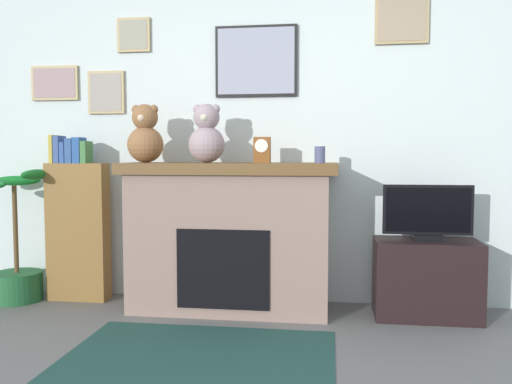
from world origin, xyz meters
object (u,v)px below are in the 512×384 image
Objects in this scene: fireplace at (230,236)px; teddy_bear_tan at (207,136)px; teddy_bear_brown at (145,136)px; bookshelf at (78,225)px; mantel_clock at (262,150)px; television at (428,214)px; tv_stand at (426,279)px; candle_jar at (320,155)px; potted_plant at (17,264)px.

teddy_bear_tan is (-0.17, -0.02, 0.73)m from fireplace.
fireplace is 0.97m from teddy_bear_brown.
mantel_clock is at bearing -4.03° from bookshelf.
television is at bearing 0.05° from teddy_bear_brown.
candle_jar is at bearing -179.78° from tv_stand.
fireplace is 1.43m from tv_stand.
bookshelf is 10.95× the size of candle_jar.
candle_jar is at bearing -179.89° from television.
tv_stand is 1.87m from teddy_bear_tan.
mantel_clock is at bearing -0.10° from teddy_bear_tan.
television is 1.25m from mantel_clock.
teddy_bear_brown reaches higher than candle_jar.
tv_stand is at bearing 0.22° from candle_jar.
bookshelf is (-1.24, 0.09, 0.04)m from fireplace.
television is (2.64, -0.10, 0.15)m from bookshelf.
teddy_bear_tan is (1.07, -0.10, 0.69)m from bookshelf.
candle_jar is at bearing -1.55° from fireplace.
potted_plant is 1.82m from teddy_bear_tan.
bookshelf is at bearing 177.83° from tv_stand.
bookshelf is 2.65m from television.
tv_stand is 3.84× the size of mantel_clock.
teddy_bear_tan reaches higher than television.
bookshelf reaches higher than mantel_clock.
candle_jar reaches higher than tv_stand.
fireplace is 3.60× the size of teddy_bear_brown.
teddy_bear_brown reaches higher than potted_plant.
teddy_bear_tan is at bearing 0.00° from teddy_bear_brown.
potted_plant is at bearing 179.98° from mantel_clock.
television is 1.41× the size of teddy_bear_brown.
candle_jar is 0.42m from mantel_clock.
television is at bearing -0.67° from fireplace.
candle_jar reaches higher than potted_plant.
tv_stand is at bearing 0.10° from teddy_bear_brown.
candle_jar is at bearing 0.01° from potted_plant.
potted_plant is at bearing 180.00° from teddy_bear_tan.
mantel_clock is (-1.16, -0.00, 0.91)m from tv_stand.
bookshelf is at bearing 170.26° from teddy_bear_brown.
bookshelf is 0.92m from teddy_bear_brown.
tv_stand is 1.15m from candle_jar.
fireplace is 13.14× the size of candle_jar.
teddy_bear_brown is (0.60, -0.10, 0.69)m from bookshelf.
teddy_bear_tan is at bearing -179.93° from television.
potted_plant is (-0.46, -0.10, -0.30)m from bookshelf.
mantel_clock is 0.42m from teddy_bear_tan.
candle_jar is 0.83m from teddy_bear_tan.
teddy_bear_brown is at bearing -178.36° from fireplace.
candle_jar is at bearing -3.11° from bookshelf.
fireplace is at bearing 6.12° from teddy_bear_tan.
mantel_clock is 0.43× the size of teddy_bear_brown.
television is (-0.00, -0.00, 0.46)m from tv_stand.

